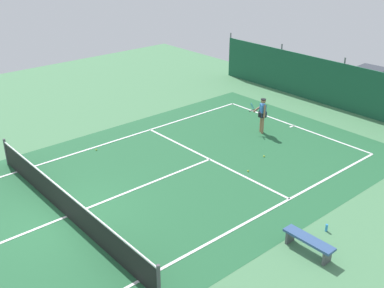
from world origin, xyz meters
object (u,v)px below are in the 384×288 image
tennis_net (65,203)px  parked_car (367,84)px  tennis_ball_midcourt (248,171)px  courtside_bench (309,242)px  tennis_ball_by_sideline (264,156)px  tennis_player (262,113)px  water_bottle (327,228)px  tennis_ball_near_player (96,150)px

tennis_net → parked_car: (0.08, 18.15, 0.33)m
tennis_ball_midcourt → courtside_bench: (4.55, -2.36, 0.34)m
tennis_ball_midcourt → tennis_ball_by_sideline: 1.53m
tennis_player → water_bottle: 7.91m
tennis_player → tennis_ball_midcourt: size_ratio=24.85×
tennis_ball_by_sideline → tennis_ball_midcourt: bearing=-72.6°
tennis_player → tennis_ball_by_sideline: bearing=163.3°
tennis_net → tennis_ball_midcourt: size_ratio=153.33×
tennis_player → tennis_ball_midcourt: 4.11m
tennis_player → tennis_ball_by_sideline: tennis_player is taller
tennis_net → tennis_player: bearing=92.8°
tennis_ball_near_player → parked_car: size_ratio=0.02×
courtside_bench → parked_car: bearing=114.4°
tennis_ball_by_sideline → courtside_bench: courtside_bench is taller
tennis_player → tennis_ball_by_sideline: 2.74m
parked_car → water_bottle: parked_car is taller
parked_car → courtside_bench: size_ratio=2.68×
water_bottle → tennis_net: bearing=-136.4°
tennis_net → tennis_player: 10.14m
tennis_net → tennis_ball_near_player: (-3.81, 3.33, -0.48)m
tennis_ball_midcourt → tennis_ball_by_sideline: size_ratio=1.00×
tennis_net → parked_car: 18.15m
parked_car → water_bottle: bearing=-67.5°
tennis_net → tennis_ball_midcourt: (1.76, 6.81, -0.48)m
tennis_ball_by_sideline → parked_car: size_ratio=0.02×
tennis_player → courtside_bench: (6.81, -5.67, -0.59)m
tennis_net → water_bottle: size_ratio=42.17×
tennis_ball_near_player → parked_car: (3.89, 14.82, 0.81)m
tennis_player → tennis_ball_near_player: size_ratio=24.85×
tennis_ball_near_player → tennis_ball_by_sideline: same height
tennis_ball_midcourt → parked_car: bearing=98.4°
tennis_net → courtside_bench: 7.72m
tennis_ball_by_sideline → water_bottle: (4.75, -2.51, 0.09)m
tennis_ball_near_player → water_bottle: bearing=13.9°
parked_car → tennis_ball_near_player: bearing=-107.9°
tennis_ball_near_player → tennis_ball_by_sideline: bearing=44.0°
tennis_ball_near_player → tennis_ball_midcourt: same height
tennis_player → parked_car: size_ratio=0.38×
parked_car → courtside_bench: parked_car is taller
courtside_bench → tennis_player: bearing=140.2°
tennis_ball_by_sideline → courtside_bench: (5.01, -3.82, 0.34)m
parked_car → water_bottle: (5.97, -12.39, -0.72)m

